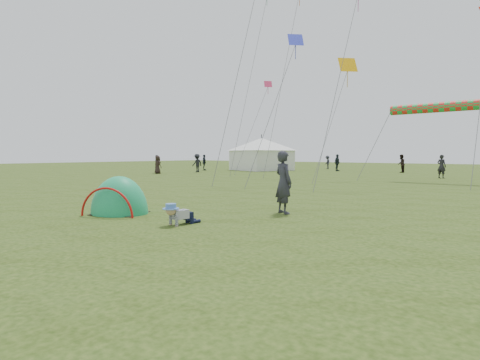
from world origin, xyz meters
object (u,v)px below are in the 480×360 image
Objects in this scene: crawling_toddler at (178,214)px; popup_tent at (120,214)px; standing_adult at (284,182)px; event_marquee at (262,153)px.

popup_tent is at bearing -174.74° from crawling_toddler.
standing_adult is (1.10, 3.21, 0.65)m from crawling_toddler.
popup_tent is at bearing 63.67° from standing_adult.
event_marquee is at bearing 129.46° from crawling_toddler.
crawling_toddler is 32.19m from event_marquee.
crawling_toddler is 3.45m from standing_adult.
event_marquee reaches higher than standing_adult.
standing_adult is at bearing -36.26° from event_marquee.
event_marquee reaches higher than popup_tent.
event_marquee is (-17.93, 24.19, 0.96)m from standing_adult.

